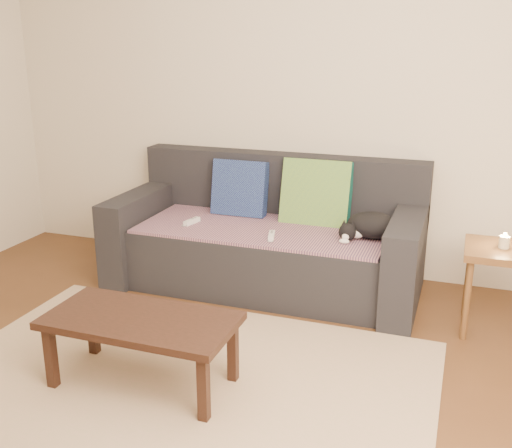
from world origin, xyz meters
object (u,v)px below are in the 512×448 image
object	(u,v)px
wii_remote_b	(272,236)
side_table	(502,263)
wii_remote_a	(192,221)
cat	(370,226)
coffee_table	(141,326)
sofa	(267,241)

from	to	relation	value
wii_remote_b	side_table	world-z (taller)	side_table
wii_remote_a	wii_remote_b	distance (m)	0.63
wii_remote_a	wii_remote_b	size ratio (longest dim) A/B	1.00
wii_remote_b	side_table	bearing A→B (deg)	-102.19
wii_remote_a	wii_remote_b	xyz separation A→B (m)	(0.62, -0.11, 0.00)
wii_remote_b	side_table	size ratio (longest dim) A/B	0.29
cat	coffee_table	xyz separation A→B (m)	(-0.88, -1.37, -0.20)
side_table	coffee_table	size ratio (longest dim) A/B	0.56
sofa	wii_remote_b	xyz separation A→B (m)	(0.13, -0.29, 0.15)
wii_remote_b	side_table	xyz separation A→B (m)	(1.38, 0.04, -0.03)
wii_remote_a	coffee_table	distance (m)	1.32
cat	wii_remote_b	distance (m)	0.63
wii_remote_b	coffee_table	world-z (taller)	wii_remote_b
side_table	coffee_table	xyz separation A→B (m)	(-1.66, -1.21, -0.10)
wii_remote_b	cat	bearing A→B (deg)	-85.11
coffee_table	side_table	bearing A→B (deg)	36.01
cat	wii_remote_a	xyz separation A→B (m)	(-1.21, -0.09, -0.07)
side_table	sofa	bearing A→B (deg)	170.75
sofa	side_table	distance (m)	1.53
sofa	coffee_table	world-z (taller)	sofa
wii_remote_a	side_table	world-z (taller)	side_table
cat	coffee_table	distance (m)	1.64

